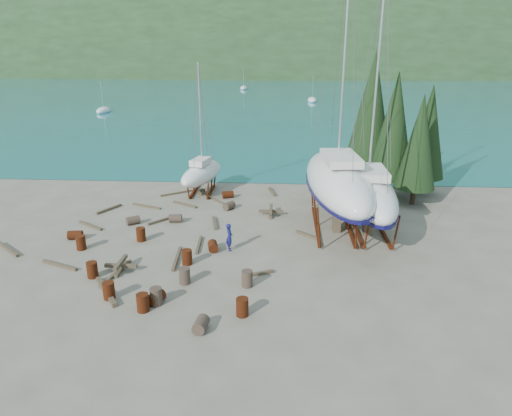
# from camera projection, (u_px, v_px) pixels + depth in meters

# --- Properties ---
(ground) EXTENTS (600.00, 600.00, 0.00)m
(ground) POSITION_uv_depth(u_px,v_px,m) (217.00, 254.00, 27.28)
(ground) COLOR #5F5B4B
(ground) RESTS_ON ground
(bay_water) EXTENTS (700.00, 700.00, 0.00)m
(bay_water) POSITION_uv_depth(u_px,v_px,m) (280.00, 64.00, 323.53)
(bay_water) COLOR #1B6B8B
(bay_water) RESTS_ON ground
(far_hill) EXTENTS (800.00, 360.00, 110.00)m
(far_hill) POSITION_uv_depth(u_px,v_px,m) (280.00, 63.00, 328.23)
(far_hill) COLOR #20361B
(far_hill) RESTS_ON ground
(far_house_left) EXTENTS (6.60, 5.60, 5.60)m
(far_house_left) POSITION_uv_depth(u_px,v_px,m) (146.00, 67.00, 208.45)
(far_house_left) COLOR beige
(far_house_left) RESTS_ON ground
(far_house_center) EXTENTS (6.60, 5.60, 5.60)m
(far_house_center) POSITION_uv_depth(u_px,v_px,m) (232.00, 67.00, 206.14)
(far_house_center) COLOR beige
(far_house_center) RESTS_ON ground
(far_house_right) EXTENTS (6.60, 5.60, 5.60)m
(far_house_right) POSITION_uv_depth(u_px,v_px,m) (344.00, 67.00, 203.26)
(far_house_right) COLOR beige
(far_house_right) RESTS_ON ground
(cypress_near_right) EXTENTS (3.60, 3.60, 10.00)m
(cypress_near_right) POSITION_uv_depth(u_px,v_px,m) (394.00, 126.00, 35.90)
(cypress_near_right) COLOR black
(cypress_near_right) RESTS_ON ground
(cypress_mid_right) EXTENTS (3.06, 3.06, 8.50)m
(cypress_mid_right) POSITION_uv_depth(u_px,v_px,m) (419.00, 142.00, 34.23)
(cypress_mid_right) COLOR black
(cypress_mid_right) RESTS_ON ground
(cypress_back_left) EXTENTS (4.14, 4.14, 11.50)m
(cypress_back_left) POSITION_uv_depth(u_px,v_px,m) (371.00, 111.00, 37.58)
(cypress_back_left) COLOR black
(cypress_back_left) RESTS_ON ground
(cypress_far_right) EXTENTS (3.24, 3.24, 9.00)m
(cypress_far_right) POSITION_uv_depth(u_px,v_px,m) (428.00, 132.00, 36.87)
(cypress_far_right) COLOR black
(cypress_far_right) RESTS_ON ground
(moored_boat_left) EXTENTS (2.00, 5.00, 6.05)m
(moored_boat_left) POSITION_uv_depth(u_px,v_px,m) (103.00, 110.00, 85.31)
(moored_boat_left) COLOR silver
(moored_boat_left) RESTS_ON ground
(moored_boat_mid) EXTENTS (2.00, 5.00, 6.05)m
(moored_boat_mid) POSITION_uv_depth(u_px,v_px,m) (312.00, 100.00, 101.81)
(moored_boat_mid) COLOR silver
(moored_boat_mid) RESTS_ON ground
(moored_boat_far) EXTENTS (2.00, 5.00, 6.05)m
(moored_boat_far) POSITION_uv_depth(u_px,v_px,m) (244.00, 88.00, 131.06)
(moored_boat_far) COLOR silver
(moored_boat_far) RESTS_ON ground
(large_sailboat_near) EXTENTS (4.91, 13.24, 20.40)m
(large_sailboat_near) POSITION_uv_depth(u_px,v_px,m) (338.00, 181.00, 30.23)
(large_sailboat_near) COLOR silver
(large_sailboat_near) RESTS_ON ground
(large_sailboat_far) EXTENTS (3.17, 10.70, 16.90)m
(large_sailboat_far) POSITION_uv_depth(u_px,v_px,m) (369.00, 192.00, 29.71)
(large_sailboat_far) COLOR silver
(large_sailboat_far) RESTS_ON ground
(small_sailboat_shore) EXTENTS (3.66, 6.91, 10.56)m
(small_sailboat_shore) POSITION_uv_depth(u_px,v_px,m) (202.00, 173.00, 38.10)
(small_sailboat_shore) COLOR silver
(small_sailboat_shore) RESTS_ON ground
(worker) EXTENTS (0.55, 0.71, 1.71)m
(worker) POSITION_uv_depth(u_px,v_px,m) (229.00, 237.00, 27.55)
(worker) COLOR #121552
(worker) RESTS_ON ground
(drum_0) EXTENTS (0.58, 0.58, 0.88)m
(drum_0) POSITION_uv_depth(u_px,v_px,m) (92.00, 270.00, 24.41)
(drum_0) COLOR #5B220F
(drum_0) RESTS_ON ground
(drum_1) EXTENTS (0.68, 0.94, 0.58)m
(drum_1) POSITION_uv_depth(u_px,v_px,m) (201.00, 325.00, 19.86)
(drum_1) COLOR #2D2823
(drum_1) RESTS_ON ground
(drum_2) EXTENTS (0.96, 0.71, 0.58)m
(drum_2) POSITION_uv_depth(u_px,v_px,m) (75.00, 235.00, 29.30)
(drum_2) COLOR #5B220F
(drum_2) RESTS_ON ground
(drum_3) EXTENTS (0.58, 0.58, 0.88)m
(drum_3) POSITION_uv_depth(u_px,v_px,m) (143.00, 303.00, 21.28)
(drum_3) COLOR #5B220F
(drum_3) RESTS_ON ground
(drum_4) EXTENTS (1.02, 0.84, 0.58)m
(drum_4) POSITION_uv_depth(u_px,v_px,m) (228.00, 195.00, 37.29)
(drum_4) COLOR #5B220F
(drum_4) RESTS_ON ground
(drum_5) EXTENTS (0.58, 0.58, 0.88)m
(drum_5) POSITION_uv_depth(u_px,v_px,m) (185.00, 276.00, 23.77)
(drum_5) COLOR #2D2823
(drum_5) RESTS_ON ground
(drum_6) EXTENTS (0.76, 0.99, 0.58)m
(drum_6) POSITION_uv_depth(u_px,v_px,m) (213.00, 246.00, 27.65)
(drum_6) COLOR #5B220F
(drum_6) RESTS_ON ground
(drum_7) EXTENTS (0.58, 0.58, 0.88)m
(drum_7) POSITION_uv_depth(u_px,v_px,m) (242.00, 307.00, 20.93)
(drum_7) COLOR #5B220F
(drum_7) RESTS_ON ground
(drum_8) EXTENTS (0.58, 0.58, 0.88)m
(drum_8) POSITION_uv_depth(u_px,v_px,m) (81.00, 243.00, 27.79)
(drum_8) COLOR #5B220F
(drum_8) RESTS_ON ground
(drum_9) EXTENTS (0.93, 0.67, 0.58)m
(drum_9) POSITION_uv_depth(u_px,v_px,m) (176.00, 218.00, 32.13)
(drum_9) COLOR #2D2823
(drum_9) RESTS_ON ground
(drum_10) EXTENTS (0.58, 0.58, 0.88)m
(drum_10) POSITION_uv_depth(u_px,v_px,m) (187.00, 257.00, 25.87)
(drum_10) COLOR #5B220F
(drum_10) RESTS_ON ground
(drum_11) EXTENTS (0.96, 1.05, 0.58)m
(drum_11) POSITION_uv_depth(u_px,v_px,m) (229.00, 206.00, 34.69)
(drum_11) COLOR #2D2823
(drum_11) RESTS_ON ground
(drum_12) EXTENTS (0.94, 1.05, 0.58)m
(drum_12) POSITION_uv_depth(u_px,v_px,m) (156.00, 298.00, 22.00)
(drum_12) COLOR #5B220F
(drum_12) RESTS_ON ground
(drum_13) EXTENTS (0.58, 0.58, 0.88)m
(drum_13) POSITION_uv_depth(u_px,v_px,m) (109.00, 291.00, 22.33)
(drum_13) COLOR #5B220F
(drum_13) RESTS_ON ground
(drum_14) EXTENTS (0.58, 0.58, 0.88)m
(drum_14) POSITION_uv_depth(u_px,v_px,m) (141.00, 234.00, 29.01)
(drum_14) COLOR #5B220F
(drum_14) RESTS_ON ground
(drum_15) EXTENTS (1.05, 0.97, 0.58)m
(drum_15) POSITION_uv_depth(u_px,v_px,m) (133.00, 220.00, 31.77)
(drum_15) COLOR #2D2823
(drum_15) RESTS_ON ground
(drum_16) EXTENTS (0.58, 0.58, 0.88)m
(drum_16) POSITION_uv_depth(u_px,v_px,m) (156.00, 296.00, 21.82)
(drum_16) COLOR #2D2823
(drum_16) RESTS_ON ground
(drum_17) EXTENTS (0.58, 0.58, 0.88)m
(drum_17) POSITION_uv_depth(u_px,v_px,m) (247.00, 279.00, 23.49)
(drum_17) COLOR #2D2823
(drum_17) RESTS_ON ground
(timber_0) EXTENTS (2.40, 1.77, 0.14)m
(timber_0) POSITION_uv_depth(u_px,v_px,m) (176.00, 193.00, 38.36)
(timber_0) COLOR brown
(timber_0) RESTS_ON ground
(timber_1) EXTENTS (1.44, 1.32, 0.19)m
(timber_1) POSITION_uv_depth(u_px,v_px,m) (307.00, 235.00, 29.78)
(timber_1) COLOR brown
(timber_1) RESTS_ON ground
(timber_2) EXTENTS (1.29, 2.14, 0.19)m
(timber_2) POSITION_uv_depth(u_px,v_px,m) (109.00, 209.00, 34.54)
(timber_2) COLOR brown
(timber_2) RESTS_ON ground
(timber_3) EXTENTS (0.71, 3.13, 0.15)m
(timber_3) POSITION_uv_depth(u_px,v_px,m) (116.00, 273.00, 24.81)
(timber_3) COLOR brown
(timber_3) RESTS_ON ground
(timber_4) EXTENTS (1.36, 1.51, 0.17)m
(timber_4) POSITION_uv_depth(u_px,v_px,m) (159.00, 221.00, 32.20)
(timber_4) COLOR brown
(timber_4) RESTS_ON ground
(timber_5) EXTENTS (0.41, 3.04, 0.16)m
(timber_5) POSITION_uv_depth(u_px,v_px,m) (177.00, 258.00, 26.53)
(timber_5) COLOR brown
(timber_5) RESTS_ON ground
(timber_6) EXTENTS (0.68, 2.04, 0.19)m
(timber_6) POSITION_uv_depth(u_px,v_px,m) (272.00, 192.00, 38.69)
(timber_6) COLOR brown
(timber_6) RESTS_ON ground
(timber_7) EXTENTS (1.58, 0.88, 0.17)m
(timber_7) POSITION_uv_depth(u_px,v_px,m) (259.00, 274.00, 24.75)
(timber_7) COLOR brown
(timber_7) RESTS_ON ground
(timber_8) EXTENTS (0.66, 2.24, 0.19)m
(timber_8) POSITION_uv_depth(u_px,v_px,m) (215.00, 223.00, 31.85)
(timber_8) COLOR brown
(timber_8) RESTS_ON ground
(timber_9) EXTENTS (1.58, 1.79, 0.15)m
(timber_9) POSITION_uv_depth(u_px,v_px,m) (217.00, 200.00, 36.53)
(timber_9) COLOR brown
(timber_9) RESTS_ON ground
(timber_10) EXTENTS (2.13, 1.37, 0.16)m
(timber_10) POSITION_uv_depth(u_px,v_px,m) (185.00, 205.00, 35.57)
(timber_10) COLOR brown
(timber_10) RESTS_ON ground
(timber_11) EXTENTS (0.33, 2.54, 0.15)m
(timber_11) POSITION_uv_depth(u_px,v_px,m) (199.00, 245.00, 28.39)
(timber_11) COLOR brown
(timber_11) RESTS_ON ground
(timber_12) EXTENTS (2.43, 1.12, 0.17)m
(timber_12) POSITION_uv_depth(u_px,v_px,m) (60.00, 265.00, 25.71)
(timber_12) COLOR brown
(timber_12) RESTS_ON ground
(timber_14) EXTENTS (2.32, 1.91, 0.18)m
(timber_14) POSITION_uv_depth(u_px,v_px,m) (8.00, 249.00, 27.72)
(timber_14) COLOR brown
(timber_14) RESTS_ON ground
(timber_15) EXTENTS (2.48, 1.11, 0.15)m
(timber_15) POSITION_uv_depth(u_px,v_px,m) (146.00, 206.00, 35.22)
(timber_15) COLOR brown
(timber_15) RESTS_ON ground
(timber_16) EXTENTS (2.02, 2.70, 0.23)m
(timber_16) POSITION_uv_depth(u_px,v_px,m) (106.00, 291.00, 22.91)
(timber_16) COLOR brown
(timber_16) RESTS_ON ground
(timber_17) EXTENTS (2.17, 1.49, 0.16)m
(timber_17) POSITION_uv_depth(u_px,v_px,m) (90.00, 226.00, 31.39)
(timber_17) COLOR brown
(timber_17) RESTS_ON ground
(timber_pile_fore) EXTENTS (1.80, 1.80, 0.60)m
(timber_pile_fore) POSITION_uv_depth(u_px,v_px,m) (121.00, 266.00, 25.17)
(timber_pile_fore) COLOR brown
(timber_pile_fore) RESTS_ON ground
(timber_pile_aft) EXTENTS (1.80, 1.80, 0.60)m
(timber_pile_aft) POSITION_uv_depth(u_px,v_px,m) (271.00, 211.00, 33.47)
(timber_pile_aft) COLOR brown
(timber_pile_aft) RESTS_ON ground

